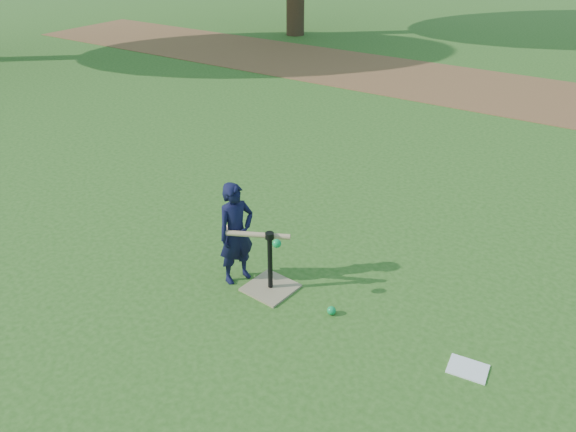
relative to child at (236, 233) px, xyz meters
The scene contains 7 objects.
ground 0.59m from the child, 94.06° to the left, with size 80.00×80.00×0.00m, color #285116.
dirt_strip 7.82m from the child, 90.16° to the left, with size 24.00×3.00×0.01m, color brown.
child is the anchor object (origin of this frame).
wiffle_ball_ground 1.13m from the child, ahead, with size 0.08×0.08×0.08m, color #0D9144.
clipboard 2.31m from the child, ahead, with size 0.30×0.23×0.01m, color white.
batting_tee 0.54m from the child, ahead, with size 0.47×0.47×0.61m.
swing_action 0.27m from the child, ahead, with size 0.64×0.31×0.11m.
Camera 1 is at (2.91, -3.79, 3.17)m, focal length 35.00 mm.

